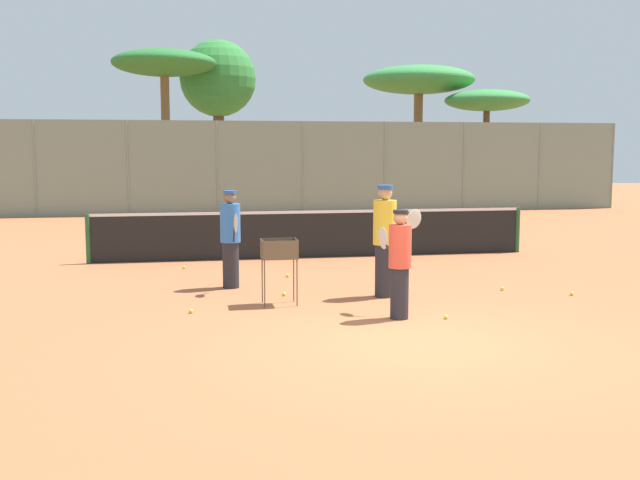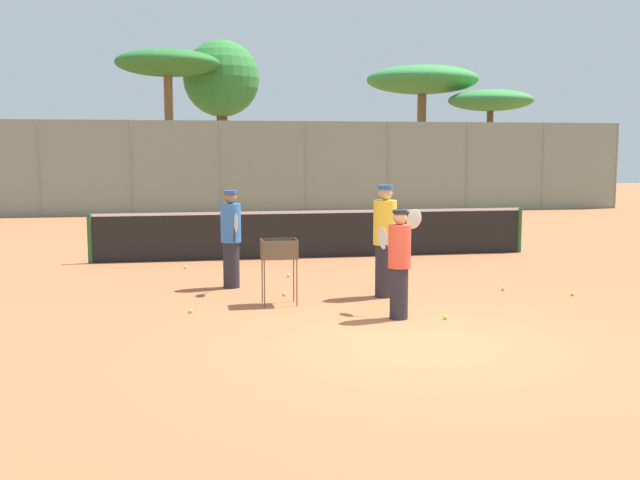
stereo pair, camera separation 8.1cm
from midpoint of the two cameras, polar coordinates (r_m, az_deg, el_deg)
name	(u,v)px [view 1 (the left image)]	position (r m, az deg, el deg)	size (l,w,h in m)	color
ground_plane	(417,343)	(9.71, 7.18, -7.77)	(80.00, 80.00, 0.00)	#B7663D
tennis_net	(314,233)	(16.94, -0.60, 0.52)	(9.97, 0.10, 1.07)	#26592D
back_fence	(260,167)	(28.56, -4.66, 5.53)	(29.34, 0.08, 3.50)	gray
tree_0	(218,81)	(33.50, -7.85, 11.95)	(3.30, 3.30, 7.14)	brown
tree_1	(419,82)	(36.06, 7.47, 11.88)	(5.21, 5.21, 6.31)	brown
tree_2	(487,102)	(35.09, 12.53, 10.24)	(3.80, 3.80, 5.10)	brown
tree_3	(164,66)	(31.59, -11.86, 12.86)	(4.19, 4.19, 6.42)	brown
player_white_outfit	(385,239)	(12.44, 4.79, 0.06)	(0.93, 0.39, 1.87)	#26262D
player_red_cap	(399,262)	(10.87, 5.86, -1.71)	(0.34, 0.86, 1.59)	#26262D
player_yellow_shirt	(231,238)	(13.30, -7.01, 0.18)	(0.36, 0.91, 1.73)	#26262D
ball_cart	(280,255)	(11.81, -3.24, -1.12)	(0.56, 0.41, 1.04)	brown
tennis_ball_0	(191,311)	(11.47, -10.01, -5.35)	(0.07, 0.07, 0.07)	#D1E54C
tennis_ball_1	(572,294)	(13.32, 18.48, -3.89)	(0.07, 0.07, 0.07)	#D1E54C
tennis_ball_2	(288,275)	(14.44, -2.65, -2.71)	(0.07, 0.07, 0.07)	#D1E54C
tennis_ball_3	(502,288)	(13.47, 13.56, -3.61)	(0.07, 0.07, 0.07)	#D1E54C
tennis_ball_4	(446,317)	(11.07, 9.36, -5.79)	(0.07, 0.07, 0.07)	#D1E54C
tennis_ball_5	(184,267)	(15.67, -10.46, -2.06)	(0.07, 0.07, 0.07)	#D1E54C
tennis_ball_6	(284,294)	(12.62, -2.95, -4.13)	(0.07, 0.07, 0.07)	#D1E54C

